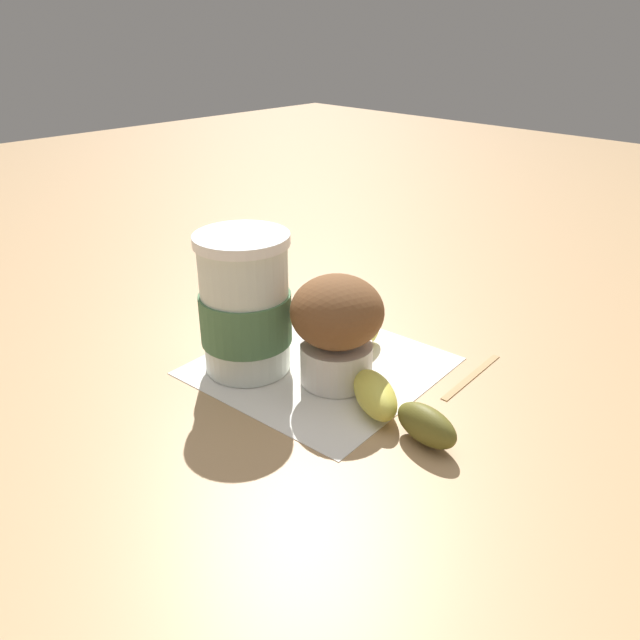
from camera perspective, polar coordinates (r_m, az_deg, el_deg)
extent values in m
plane|color=tan|center=(0.64, 0.00, -4.24)|extent=(3.00, 3.00, 0.00)
cube|color=white|center=(0.64, 0.00, -4.19)|extent=(0.24, 0.24, 0.00)
cylinder|color=silver|center=(0.61, -6.84, 1.10)|extent=(0.09, 0.09, 0.13)
cylinder|color=white|center=(0.59, -7.21, 7.33)|extent=(0.09, 0.09, 0.01)
cylinder|color=#4C754C|center=(0.62, -6.79, 0.26)|extent=(0.09, 0.09, 0.05)
cylinder|color=white|center=(0.61, 1.51, -3.86)|extent=(0.07, 0.07, 0.04)
ellipsoid|color=brown|center=(0.58, 1.57, 0.76)|extent=(0.09, 0.09, 0.07)
ellipsoid|color=#D6CC4C|center=(0.67, 3.81, -1.29)|extent=(0.06, 0.04, 0.03)
ellipsoid|color=#D6CC4C|center=(0.62, 3.15, -3.86)|extent=(0.08, 0.07, 0.03)
ellipsoid|color=#D6CC4C|center=(0.57, 5.05, -6.81)|extent=(0.06, 0.08, 0.03)
ellipsoid|color=brown|center=(0.53, 9.70, -9.45)|extent=(0.03, 0.06, 0.03)
cube|color=tan|center=(0.64, 13.70, -5.01)|extent=(0.11, 0.02, 0.00)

